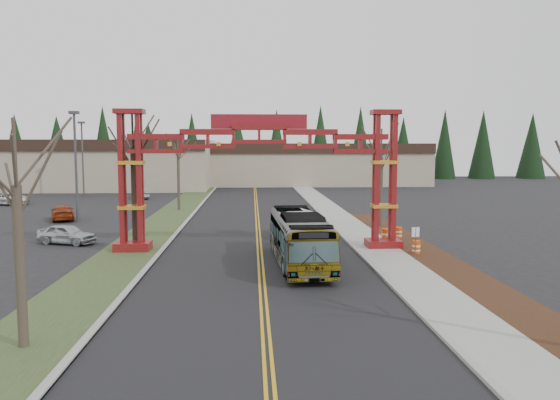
{
  "coord_description": "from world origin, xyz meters",
  "views": [
    {
      "loc": [
        -0.47,
        -16.41,
        6.66
      ],
      "look_at": [
        1.07,
        13.4,
        3.67
      ],
      "focal_mm": 35.0,
      "sensor_mm": 36.0,
      "label": 1
    }
  ],
  "objects": [
    {
      "name": "grass_median",
      "position": [
        -8.0,
        25.0,
        0.04
      ],
      "size": [
        4.0,
        110.0,
        0.08
      ],
      "primitive_type": "cube",
      "color": "#2E4020",
      "rests_on": "ground"
    },
    {
      "name": "lane_line_right",
      "position": [
        0.12,
        25.0,
        0.03
      ],
      "size": [
        0.12,
        100.0,
        0.01
      ],
      "primitive_type": "cube",
      "color": "#C89117",
      "rests_on": "road"
    },
    {
      "name": "street_sign",
      "position": [
        8.85,
        13.89,
        1.45
      ],
      "size": [
        0.46,
        0.11,
        2.02
      ],
      "color": "#3F3F44",
      "rests_on": "ground"
    },
    {
      "name": "parked_car_far_a",
      "position": [
        -14.38,
        52.54,
        0.65
      ],
      "size": [
        2.67,
        4.19,
        1.3
      ],
      "primitive_type": "imported",
      "rotation": [
        0.0,
        0.0,
        3.5
      ],
      "color": "gray",
      "rests_on": "ground"
    },
    {
      "name": "bare_tree_median_far",
      "position": [
        -8.0,
        39.95,
        5.89
      ],
      "size": [
        2.93,
        2.93,
        7.87
      ],
      "color": "#382D26",
      "rests_on": "ground"
    },
    {
      "name": "barrel_south",
      "position": [
        9.49,
        15.77,
        0.46
      ],
      "size": [
        0.49,
        0.49,
        0.92
      ],
      "color": "#E2460C",
      "rests_on": "ground"
    },
    {
      "name": "parked_car_near_a",
      "position": [
        -13.04,
        20.83,
        0.68
      ],
      "size": [
        4.31,
        2.87,
        1.36
      ],
      "primitive_type": "imported",
      "rotation": [
        0.0,
        0.0,
        1.23
      ],
      "color": "#B4BABD",
      "rests_on": "ground"
    },
    {
      "name": "transit_bus",
      "position": [
        2.18,
        13.61,
        1.47
      ],
      "size": [
        2.94,
        10.69,
        2.95
      ],
      "primitive_type": "imported",
      "rotation": [
        0.0,
        0.0,
        0.04
      ],
      "color": "#B7BABF",
      "rests_on": "ground"
    },
    {
      "name": "parked_car_mid_a",
      "position": [
        -17.43,
        32.98,
        0.67
      ],
      "size": [
        3.34,
        4.98,
        1.34
      ],
      "primitive_type": "imported",
      "rotation": [
        0.0,
        0.0,
        3.49
      ],
      "color": "maroon",
      "rests_on": "ground"
    },
    {
      "name": "retail_building_west",
      "position": [
        -30.0,
        71.96,
        3.76
      ],
      "size": [
        46.0,
        22.3,
        7.5
      ],
      "color": "tan",
      "rests_on": "ground"
    },
    {
      "name": "gateway_arch",
      "position": [
        0.0,
        18.0,
        5.98
      ],
      "size": [
        18.2,
        1.6,
        8.9
      ],
      "color": "maroon",
      "rests_on": "ground"
    },
    {
      "name": "bare_tree_median_mid",
      "position": [
        -8.0,
        18.74,
        6.42
      ],
      "size": [
        3.51,
        3.51,
        8.78
      ],
      "color": "#382D26",
      "rests_on": "ground"
    },
    {
      "name": "barrel_north",
      "position": [
        9.91,
        21.33,
        0.45
      ],
      "size": [
        0.48,
        0.48,
        0.9
      ],
      "color": "#E2460C",
      "rests_on": "ground"
    },
    {
      "name": "retail_building_east",
      "position": [
        10.0,
        79.95,
        3.51
      ],
      "size": [
        38.0,
        20.3,
        7.0
      ],
      "color": "tan",
      "rests_on": "ground"
    },
    {
      "name": "lane_line_left",
      "position": [
        -0.12,
        25.0,
        0.03
      ],
      "size": [
        0.12,
        100.0,
        0.01
      ],
      "primitive_type": "cube",
      "color": "#C89117",
      "rests_on": "road"
    },
    {
      "name": "light_pole_far",
      "position": [
        -22.34,
        55.49,
        5.63
      ],
      "size": [
        0.84,
        0.42,
        9.74
      ],
      "color": "#3F3F44",
      "rests_on": "ground"
    },
    {
      "name": "conifer_treeline",
      "position": [
        0.25,
        92.0,
        6.49
      ],
      "size": [
        116.1,
        5.6,
        13.0
      ],
      "color": "black",
      "rests_on": "ground"
    },
    {
      "name": "ground",
      "position": [
        0.0,
        0.0,
        0.0
      ],
      "size": [
        200.0,
        200.0,
        0.0
      ],
      "primitive_type": "plane",
      "color": "black",
      "rests_on": "ground"
    },
    {
      "name": "bare_tree_median_near",
      "position": [
        -8.0,
        1.39,
        5.35
      ],
      "size": [
        3.26,
        3.26,
        7.54
      ],
      "color": "#382D26",
      "rests_on": "ground"
    },
    {
      "name": "silver_sedan",
      "position": [
        1.96,
        23.28,
        0.72
      ],
      "size": [
        1.83,
        4.45,
        1.43
      ],
      "primitive_type": "imported",
      "rotation": [
        0.0,
        0.0,
        -0.07
      ],
      "color": "#A5A8AD",
      "rests_on": "ground"
    },
    {
      "name": "bare_tree_right_far",
      "position": [
        10.0,
        27.31,
        5.67
      ],
      "size": [
        3.51,
        3.51,
        8.02
      ],
      "color": "#382D26",
      "rests_on": "ground"
    },
    {
      "name": "light_pole_near",
      "position": [
        -15.69,
        31.67,
        5.56
      ],
      "size": [
        0.83,
        0.42,
        9.6
      ],
      "color": "#3F3F44",
      "rests_on": "ground"
    },
    {
      "name": "road",
      "position": [
        0.0,
        25.0,
        0.01
      ],
      "size": [
        12.0,
        110.0,
        0.02
      ],
      "primitive_type": "cube",
      "color": "black",
      "rests_on": "ground"
    },
    {
      "name": "landscape_strip",
      "position": [
        10.2,
        10.0,
        0.06
      ],
      "size": [
        2.6,
        50.0,
        0.12
      ],
      "primitive_type": "cube",
      "color": "black",
      "rests_on": "ground"
    },
    {
      "name": "parked_car_far_b",
      "position": [
        -28.16,
        46.13,
        0.73
      ],
      "size": [
        5.63,
        3.42,
        1.46
      ],
      "primitive_type": "imported",
      "rotation": [
        0.0,
        0.0,
        1.37
      ],
      "color": "white",
      "rests_on": "ground"
    },
    {
      "name": "curb_left",
      "position": [
        -6.15,
        25.0,
        0.07
      ],
      "size": [
        0.3,
        110.0,
        0.15
      ],
      "primitive_type": "cube",
      "color": "gray",
      "rests_on": "ground"
    },
    {
      "name": "sidewalk_right",
      "position": [
        7.6,
        25.0,
        0.08
      ],
      "size": [
        2.6,
        110.0,
        0.14
      ],
      "primitive_type": "cube",
      "color": "gray",
      "rests_on": "ground"
    },
    {
      "name": "barrel_mid",
      "position": [
        8.59,
        19.75,
        0.52
      ],
      "size": [
        0.56,
        0.56,
        1.04
      ],
      "color": "#E2460C",
      "rests_on": "ground"
    },
    {
      "name": "curb_right",
      "position": [
        6.15,
        25.0,
        0.07
      ],
      "size": [
        0.3,
        110.0,
        0.15
      ],
      "primitive_type": "cube",
      "color": "gray",
      "rests_on": "ground"
    }
  ]
}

